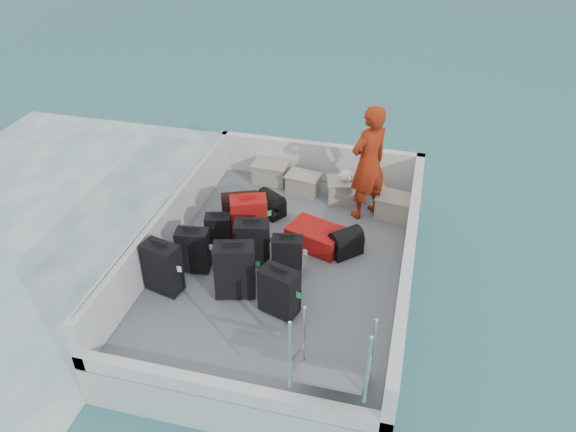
{
  "coord_description": "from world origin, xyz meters",
  "views": [
    {
      "loc": [
        1.63,
        -6.11,
        5.64
      ],
      "look_at": [
        -0.07,
        0.59,
        1.0
      ],
      "focal_mm": 35.0,
      "sensor_mm": 36.0,
      "label": 1
    }
  ],
  "objects_px": {
    "suitcase_6": "(279,292)",
    "suitcase_7": "(287,255)",
    "suitcase_3": "(235,271)",
    "suitcase_8": "(316,237)",
    "crate_2": "(346,191)",
    "crate_0": "(271,173)",
    "suitcase_4": "(252,243)",
    "suitcase_2": "(219,232)",
    "suitcase_1": "(193,251)",
    "passenger": "(368,163)",
    "suitcase_5": "(249,220)",
    "crate_1": "(303,184)",
    "suitcase_0": "(163,268)",
    "crate_3": "(395,208)"
  },
  "relations": [
    {
      "from": "suitcase_3",
      "to": "suitcase_8",
      "type": "height_order",
      "value": "suitcase_3"
    },
    {
      "from": "suitcase_6",
      "to": "suitcase_4",
      "type": "bearing_deg",
      "value": 143.68
    },
    {
      "from": "suitcase_1",
      "to": "suitcase_4",
      "type": "height_order",
      "value": "suitcase_4"
    },
    {
      "from": "suitcase_5",
      "to": "crate_3",
      "type": "distance_m",
      "value": 2.37
    },
    {
      "from": "suitcase_0",
      "to": "suitcase_4",
      "type": "relative_size",
      "value": 1.06
    },
    {
      "from": "suitcase_2",
      "to": "suitcase_7",
      "type": "xyz_separation_m",
      "value": [
        1.12,
        -0.33,
        0.02
      ]
    },
    {
      "from": "crate_2",
      "to": "suitcase_8",
      "type": "bearing_deg",
      "value": -98.94
    },
    {
      "from": "suitcase_0",
      "to": "suitcase_7",
      "type": "height_order",
      "value": "suitcase_0"
    },
    {
      "from": "suitcase_3",
      "to": "suitcase_4",
      "type": "distance_m",
      "value": 0.68
    },
    {
      "from": "suitcase_0",
      "to": "crate_0",
      "type": "xyz_separation_m",
      "value": [
        0.59,
        3.1,
        -0.2
      ]
    },
    {
      "from": "suitcase_1",
      "to": "suitcase_5",
      "type": "xyz_separation_m",
      "value": [
        0.53,
        0.86,
        0.04
      ]
    },
    {
      "from": "suitcase_3",
      "to": "suitcase_0",
      "type": "bearing_deg",
      "value": 173.71
    },
    {
      "from": "suitcase_1",
      "to": "crate_2",
      "type": "xyz_separation_m",
      "value": [
        1.74,
        2.33,
        -0.15
      ]
    },
    {
      "from": "suitcase_0",
      "to": "suitcase_3",
      "type": "xyz_separation_m",
      "value": [
        0.94,
        0.15,
        0.03
      ]
    },
    {
      "from": "suitcase_2",
      "to": "suitcase_6",
      "type": "distance_m",
      "value": 1.66
    },
    {
      "from": "suitcase_6",
      "to": "crate_3",
      "type": "height_order",
      "value": "suitcase_6"
    },
    {
      "from": "suitcase_7",
      "to": "suitcase_8",
      "type": "relative_size",
      "value": 0.73
    },
    {
      "from": "suitcase_3",
      "to": "crate_0",
      "type": "distance_m",
      "value": 2.98
    },
    {
      "from": "suitcase_3",
      "to": "suitcase_7",
      "type": "xyz_separation_m",
      "value": [
        0.54,
        0.61,
        -0.1
      ]
    },
    {
      "from": "suitcase_2",
      "to": "suitcase_6",
      "type": "bearing_deg",
      "value": -55.82
    },
    {
      "from": "suitcase_4",
      "to": "suitcase_6",
      "type": "distance_m",
      "value": 1.06
    },
    {
      "from": "suitcase_6",
      "to": "suitcase_7",
      "type": "distance_m",
      "value": 0.8
    },
    {
      "from": "suitcase_7",
      "to": "crate_3",
      "type": "bearing_deg",
      "value": 42.91
    },
    {
      "from": "suitcase_2",
      "to": "suitcase_6",
      "type": "relative_size",
      "value": 0.82
    },
    {
      "from": "suitcase_1",
      "to": "suitcase_7",
      "type": "relative_size",
      "value": 1.13
    },
    {
      "from": "suitcase_4",
      "to": "crate_0",
      "type": "height_order",
      "value": "suitcase_4"
    },
    {
      "from": "suitcase_0",
      "to": "suitcase_5",
      "type": "distance_m",
      "value": 1.55
    },
    {
      "from": "suitcase_0",
      "to": "suitcase_6",
      "type": "distance_m",
      "value": 1.59
    },
    {
      "from": "suitcase_4",
      "to": "crate_1",
      "type": "xyz_separation_m",
      "value": [
        0.26,
        2.07,
        -0.19
      ]
    },
    {
      "from": "crate_2",
      "to": "suitcase_7",
      "type": "bearing_deg",
      "value": -102.93
    },
    {
      "from": "suitcase_1",
      "to": "suitcase_3",
      "type": "relative_size",
      "value": 0.83
    },
    {
      "from": "suitcase_0",
      "to": "suitcase_7",
      "type": "bearing_deg",
      "value": 40.53
    },
    {
      "from": "crate_3",
      "to": "suitcase_2",
      "type": "bearing_deg",
      "value": -149.39
    },
    {
      "from": "suitcase_0",
      "to": "crate_2",
      "type": "xyz_separation_m",
      "value": [
        1.96,
        2.83,
        -0.19
      ]
    },
    {
      "from": "suitcase_8",
      "to": "suitcase_2",
      "type": "bearing_deg",
      "value": 123.15
    },
    {
      "from": "suitcase_2",
      "to": "suitcase_3",
      "type": "height_order",
      "value": "suitcase_3"
    },
    {
      "from": "suitcase_8",
      "to": "suitcase_7",
      "type": "bearing_deg",
      "value": 177.63
    },
    {
      "from": "suitcase_3",
      "to": "passenger",
      "type": "relative_size",
      "value": 0.42
    },
    {
      "from": "suitcase_6",
      "to": "crate_1",
      "type": "relative_size",
      "value": 1.27
    },
    {
      "from": "suitcase_6",
      "to": "crate_1",
      "type": "xyz_separation_m",
      "value": [
        -0.37,
        2.93,
        -0.17
      ]
    },
    {
      "from": "passenger",
      "to": "suitcase_5",
      "type": "bearing_deg",
      "value": -12.65
    },
    {
      "from": "suitcase_6",
      "to": "crate_2",
      "type": "height_order",
      "value": "suitcase_6"
    },
    {
      "from": "suitcase_4",
      "to": "crate_0",
      "type": "distance_m",
      "value": 2.31
    },
    {
      "from": "suitcase_5",
      "to": "crate_2",
      "type": "distance_m",
      "value": 1.91
    },
    {
      "from": "suitcase_1",
      "to": "passenger",
      "type": "xyz_separation_m",
      "value": [
        2.11,
        1.99,
        0.6
      ]
    },
    {
      "from": "suitcase_1",
      "to": "suitcase_2",
      "type": "distance_m",
      "value": 0.61
    },
    {
      "from": "suitcase_6",
      "to": "crate_0",
      "type": "distance_m",
      "value": 3.29
    },
    {
      "from": "suitcase_8",
      "to": "suitcase_4",
      "type": "bearing_deg",
      "value": 146.93
    },
    {
      "from": "suitcase_3",
      "to": "suitcase_6",
      "type": "bearing_deg",
      "value": -31.7
    },
    {
      "from": "crate_1",
      "to": "suitcase_4",
      "type": "bearing_deg",
      "value": -97.07
    }
  ]
}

